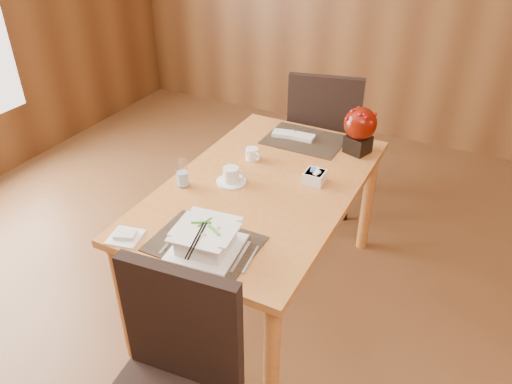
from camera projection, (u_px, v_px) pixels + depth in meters
The scene contains 13 objects.
ground at pixel (208, 368), 2.49m from camera, with size 6.00×6.00×0.00m, color brown.
dining_table at pixel (263, 200), 2.58m from camera, with size 0.90×1.50×0.75m.
placemat_near at pixel (205, 244), 2.12m from camera, with size 0.45×0.33×0.01m, color black.
placemat_far at pixel (304, 140), 2.94m from camera, with size 0.45×0.33×0.01m, color black.
soup_setting at pixel (206, 239), 2.06m from camera, with size 0.31×0.31×0.11m.
coffee_cup at pixel (231, 176), 2.52m from camera, with size 0.15×0.15×0.09m.
water_glass at pixel (182, 173), 2.48m from camera, with size 0.06×0.06×0.14m, color white.
creamer_jug at pixel (252, 154), 2.73m from camera, with size 0.09×0.09×0.07m, color white, non-canonical shape.
sugar_caddy at pixel (315, 177), 2.53m from camera, with size 0.10×0.10×0.06m, color white.
berry_decor at pixel (360, 128), 2.74m from camera, with size 0.18×0.18×0.27m.
napkins_far at pixel (295, 136), 2.96m from camera, with size 0.25×0.09×0.02m, color silver, non-canonical shape.
bread_plate at pixel (125, 237), 2.16m from camera, with size 0.13×0.13×0.01m, color white.
far_chair at pixel (324, 135), 3.37m from camera, with size 0.59×0.59×1.05m.
Camera 1 is at (0.96, -1.33, 2.08)m, focal length 35.00 mm.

